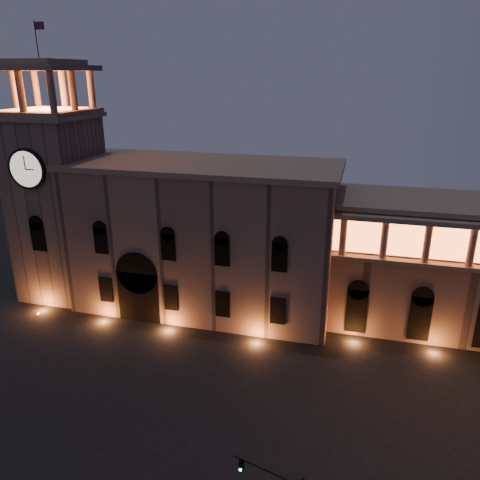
{
  "coord_description": "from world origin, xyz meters",
  "views": [
    {
      "loc": [
        15.18,
        -27.17,
        27.06
      ],
      "look_at": [
        3.9,
        16.0,
        11.0
      ],
      "focal_mm": 35.0,
      "sensor_mm": 36.0,
      "label": 1
    }
  ],
  "objects": [
    {
      "name": "ground",
      "position": [
        0.0,
        0.0,
        0.0
      ],
      "size": [
        160.0,
        160.0,
        0.0
      ],
      "primitive_type": "plane",
      "color": "black",
      "rests_on": "ground"
    },
    {
      "name": "government_building",
      "position": [
        -2.08,
        21.93,
        8.77
      ],
      "size": [
        30.8,
        12.8,
        17.6
      ],
      "color": "#7F6153",
      "rests_on": "ground"
    },
    {
      "name": "clock_tower",
      "position": [
        -20.5,
        20.98,
        12.5
      ],
      "size": [
        9.8,
        9.8,
        32.4
      ],
      "color": "#7F6153",
      "rests_on": "ground"
    }
  ]
}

